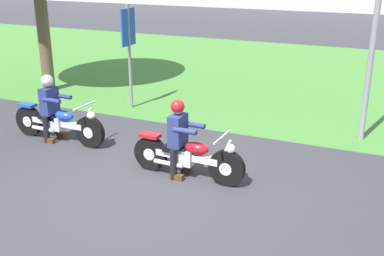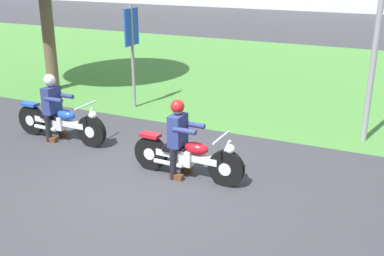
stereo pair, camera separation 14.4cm
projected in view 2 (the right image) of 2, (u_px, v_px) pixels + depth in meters
The scene contains 7 objects.
ground at pixel (139, 191), 7.82m from camera, with size 120.00×120.00×0.00m, color #38383D.
grass_verge at pixel (283, 74), 15.67m from camera, with size 60.00×12.00×0.01m, color #478438.
motorcycle_lead at pixel (187, 157), 8.18m from camera, with size 2.11×0.66×0.87m.
rider_lead at pixel (179, 132), 8.11m from camera, with size 0.56×0.48×1.40m.
motorcycle_follow at pixel (61, 122), 9.87m from camera, with size 2.27×0.66×0.88m.
rider_follow at pixel (52, 102), 9.80m from camera, with size 0.56×0.48×1.41m.
sign_banner at pixel (132, 40), 11.65m from camera, with size 0.08×0.60×2.60m.
Camera 2 is at (3.77, -5.97, 3.63)m, focal length 44.11 mm.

